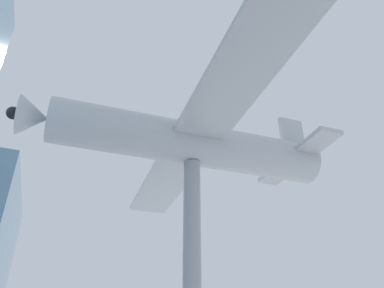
# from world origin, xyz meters

# --- Properties ---
(support_pylon_central) EXTENTS (0.61, 0.61, 7.95)m
(support_pylon_central) POSITION_xyz_m (0.00, 0.00, 3.97)
(support_pylon_central) COLOR #999EA3
(support_pylon_central) RESTS_ON ground_plane
(suspended_airplane) EXTENTS (15.24, 11.83, 2.93)m
(suspended_airplane) POSITION_xyz_m (0.00, 0.15, 8.79)
(suspended_airplane) COLOR #B2B7BC
(suspended_airplane) RESTS_ON support_pylon_central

